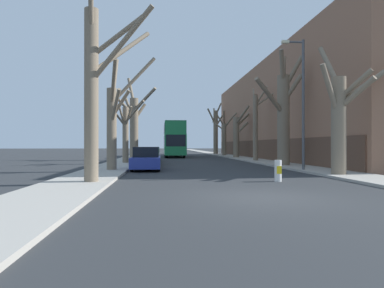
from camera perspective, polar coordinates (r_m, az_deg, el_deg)
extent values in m
plane|color=#2B2D30|center=(10.47, 11.70, -8.75)|extent=(300.00, 300.00, 0.00)
cube|color=#A39E93|center=(60.01, -8.34, -1.61)|extent=(2.66, 120.00, 0.12)
cube|color=#A39E93|center=(60.64, 3.63, -1.60)|extent=(2.66, 120.00, 0.12)
cube|color=#93664C|center=(41.25, 17.16, 4.94)|extent=(10.00, 43.19, 10.47)
cube|color=brown|center=(39.45, 10.41, -0.92)|extent=(0.12, 42.33, 2.09)
cylinder|color=#7A6B56|center=(14.26, -16.43, 7.58)|extent=(0.55, 0.55, 6.97)
cylinder|color=#7A6B56|center=(14.44, -12.07, 17.34)|extent=(2.35, 0.57, 1.79)
cylinder|color=#7A6B56|center=(13.79, -11.81, 15.81)|extent=(2.65, 1.60, 2.70)
cylinder|color=#7A6B56|center=(15.48, -11.64, 14.81)|extent=(2.37, 2.23, 2.43)
cylinder|color=#7A6B56|center=(20.70, -13.24, 2.30)|extent=(0.58, 0.58, 4.91)
cylinder|color=#7A6B56|center=(21.06, -9.75, 10.40)|extent=(2.67, 0.53, 2.93)
cylinder|color=#7A6B56|center=(20.01, -12.66, 6.05)|extent=(0.86, 1.72, 1.93)
cylinder|color=#7A6B56|center=(19.73, -12.97, 9.91)|extent=(0.75, 2.62, 2.23)
cylinder|color=#7A6B56|center=(20.49, -11.86, 6.53)|extent=(1.30, 0.78, 1.63)
cylinder|color=#7A6B56|center=(21.91, -12.79, 9.91)|extent=(0.30, 1.99, 3.37)
cylinder|color=#7A6B56|center=(28.69, -11.02, 1.38)|extent=(0.49, 0.49, 4.68)
cylinder|color=#7A6B56|center=(28.32, -11.51, 4.24)|extent=(0.61, 1.12, 1.87)
cylinder|color=#7A6B56|center=(28.30, -10.55, 4.45)|extent=(0.77, 1.10, 1.71)
cylinder|color=#7A6B56|center=(27.71, -9.59, 5.29)|extent=(1.78, 2.22, 1.68)
cylinder|color=#7A6B56|center=(29.53, -10.93, 4.32)|extent=(0.24, 1.62, 1.11)
cylinder|color=#7A6B56|center=(28.02, -12.33, 4.60)|extent=(1.32, 1.82, 1.72)
cylinder|color=#7A6B56|center=(36.11, -9.64, 2.46)|extent=(0.87, 0.87, 6.44)
cylinder|color=#7A6B56|center=(37.13, -10.08, 8.61)|extent=(1.07, 1.59, 3.04)
cylinder|color=#7A6B56|center=(35.85, -10.87, 5.95)|extent=(1.80, 1.34, 1.78)
cylinder|color=#7A6B56|center=(36.48, -8.74, 5.25)|extent=(1.45, 0.95, 1.94)
cylinder|color=#7A6B56|center=(36.68, -10.32, 5.58)|extent=(1.34, 1.18, 2.67)
cylinder|color=#7A6B56|center=(35.41, -7.93, 7.35)|extent=(2.57, 2.15, 2.33)
cylinder|color=#7A6B56|center=(18.48, 23.25, 2.65)|extent=(0.71, 0.71, 4.94)
cylinder|color=#7A6B56|center=(18.47, 25.51, 8.87)|extent=(1.34, 1.39, 1.46)
cylinder|color=#7A6B56|center=(19.31, 21.89, 11.88)|extent=(0.69, 1.44, 2.33)
cylinder|color=#7A6B56|center=(18.16, 25.66, 7.56)|extent=(1.17, 1.82, 1.48)
cylinder|color=#7A6B56|center=(18.13, 22.10, 8.08)|extent=(1.44, 0.90, 2.66)
cylinder|color=#7A6B56|center=(19.26, 27.52, 9.15)|extent=(3.15, 0.76, 2.36)
cylinder|color=#7A6B56|center=(25.84, 14.98, 3.72)|extent=(0.88, 0.88, 6.63)
cylinder|color=#7A6B56|center=(25.84, 16.39, 8.84)|extent=(1.39, 1.32, 2.07)
cylinder|color=#7A6B56|center=(24.87, 12.92, 7.69)|extent=(2.78, 1.92, 2.49)
cylinder|color=#7A6B56|center=(25.75, 14.82, 12.01)|extent=(0.95, 1.48, 2.63)
cylinder|color=#7A6B56|center=(26.19, 16.42, 11.20)|extent=(1.53, 1.05, 2.52)
cylinder|color=#7A6B56|center=(27.02, 15.04, 11.00)|extent=(0.95, 1.73, 3.16)
cylinder|color=#7A6B56|center=(33.01, 10.52, 2.61)|extent=(0.45, 0.45, 6.33)
cylinder|color=#7A6B56|center=(33.55, 11.47, 7.83)|extent=(1.35, 0.36, 1.97)
cylinder|color=#7A6B56|center=(34.31, 10.37, 6.84)|extent=(0.59, 2.29, 3.04)
cylinder|color=#7A6B56|center=(33.60, 12.67, 7.67)|extent=(2.66, 0.27, 1.91)
cylinder|color=#7A6B56|center=(40.86, 7.38, 1.07)|extent=(0.71, 0.71, 4.90)
cylinder|color=#7A6B56|center=(39.79, 8.40, 4.79)|extent=(1.12, 2.89, 2.03)
cylinder|color=#7A6B56|center=(40.76, 8.33, 2.62)|extent=(1.50, 0.89, 1.47)
cylinder|color=#7A6B56|center=(41.83, 8.91, 4.45)|extent=(2.79, 1.41, 2.64)
cylinder|color=#7A6B56|center=(41.07, 8.30, 4.66)|extent=(1.54, 0.44, 2.01)
cylinder|color=#7A6B56|center=(48.92, 5.39, 0.70)|extent=(0.57, 0.57, 4.62)
cylinder|color=#7A6B56|center=(49.32, 4.43, 3.02)|extent=(1.72, 1.17, 1.44)
cylinder|color=#7A6B56|center=(48.76, 4.81, 3.88)|extent=(1.29, 0.62, 1.68)
cylinder|color=#7A6B56|center=(48.23, 5.37, 4.33)|extent=(0.58, 1.82, 2.07)
cylinder|color=#7A6B56|center=(48.52, 6.39, 3.99)|extent=(1.69, 1.59, 2.02)
cylinder|color=#7A6B56|center=(48.67, 6.04, 3.51)|extent=(1.19, 1.12, 1.55)
cylinder|color=#7A6B56|center=(56.80, 3.97, 1.91)|extent=(0.75, 0.75, 7.27)
cylinder|color=#7A6B56|center=(56.90, 4.41, 5.79)|extent=(1.16, 0.84, 2.08)
cylinder|color=#7A6B56|center=(56.47, 3.31, 4.52)|extent=(1.74, 1.10, 2.81)
cylinder|color=#7A6B56|center=(56.59, 4.53, 3.80)|extent=(1.32, 1.13, 1.95)
cylinder|color=#7A6B56|center=(57.50, 3.81, 5.04)|extent=(0.45, 1.29, 1.99)
cube|color=#1E7F47|center=(45.54, -3.04, -0.12)|extent=(2.56, 11.88, 2.51)
cube|color=#1E7F47|center=(45.59, -3.04, 2.38)|extent=(2.51, 11.65, 1.47)
cube|color=#1A6C3C|center=(45.63, -3.04, 3.38)|extent=(2.51, 11.65, 0.12)
cube|color=black|center=(45.54, -3.04, 0.49)|extent=(2.59, 10.46, 1.31)
cube|color=black|center=(45.59, -3.04, 2.48)|extent=(2.59, 10.46, 1.12)
cube|color=black|center=(39.63, -2.72, 0.59)|extent=(2.30, 0.06, 1.37)
cylinder|color=black|center=(41.96, -4.37, -1.62)|extent=(0.30, 1.01, 1.01)
cylinder|color=black|center=(42.05, -1.35, -1.62)|extent=(0.30, 1.01, 1.01)
cylinder|color=black|center=(48.85, -4.49, -1.42)|extent=(0.30, 1.01, 1.01)
cylinder|color=black|center=(48.93, -1.89, -1.42)|extent=(0.30, 1.01, 1.01)
cube|color=navy|center=(21.62, -7.64, -2.99)|extent=(1.76, 4.39, 0.64)
cube|color=black|center=(21.86, -7.61, -1.30)|extent=(1.55, 2.28, 0.63)
cylinder|color=black|center=(20.36, -9.98, -3.71)|extent=(0.20, 0.61, 0.61)
cylinder|color=black|center=(20.29, -5.62, -3.73)|extent=(0.20, 0.61, 0.61)
cylinder|color=black|center=(22.98, -9.43, -3.31)|extent=(0.20, 0.61, 0.61)
cylinder|color=black|center=(22.92, -5.57, -3.32)|extent=(0.20, 0.61, 0.61)
cube|color=black|center=(27.27, -7.14, -2.49)|extent=(1.71, 4.49, 0.56)
cube|color=black|center=(27.52, -7.12, -1.23)|extent=(1.51, 2.33, 0.62)
cylinder|color=black|center=(25.97, -8.89, -2.93)|extent=(0.20, 0.63, 0.63)
cylinder|color=black|center=(25.92, -5.58, -2.94)|extent=(0.20, 0.63, 0.63)
cylinder|color=black|center=(28.65, -8.54, -2.67)|extent=(0.20, 0.63, 0.63)
cylinder|color=black|center=(28.60, -5.55, -2.68)|extent=(0.20, 0.63, 0.63)
cube|color=#9EA3AD|center=(33.28, -6.79, -2.03)|extent=(1.73, 4.04, 0.62)
cube|color=black|center=(33.51, -6.77, -1.01)|extent=(1.52, 2.10, 0.56)
cylinder|color=black|center=(32.10, -8.20, -2.42)|extent=(0.20, 0.61, 0.61)
cylinder|color=black|center=(32.06, -5.49, -2.42)|extent=(0.20, 0.61, 0.61)
cylinder|color=black|center=(34.52, -7.99, -2.26)|extent=(0.20, 0.61, 0.61)
cylinder|color=black|center=(34.48, -5.47, -2.26)|extent=(0.20, 0.61, 0.61)
cylinder|color=#4C4F54|center=(21.31, 18.06, 6.10)|extent=(0.16, 0.16, 7.78)
cylinder|color=#4C4F54|center=(21.84, 16.67, 15.97)|extent=(1.10, 0.11, 0.11)
cube|color=beige|center=(21.64, 15.27, 16.11)|extent=(0.44, 0.20, 0.16)
cylinder|color=white|center=(15.12, 14.14, -4.35)|extent=(0.30, 0.30, 0.92)
cube|color=yellow|center=(14.97, 14.34, -4.22)|extent=(0.21, 0.01, 0.33)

